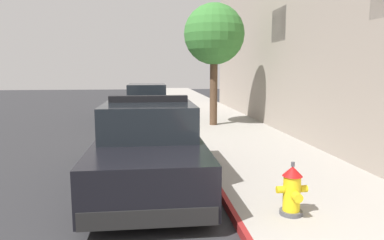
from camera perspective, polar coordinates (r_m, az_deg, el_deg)
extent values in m
cube|color=#2B2B2D|center=(11.92, -22.41, -3.43)|extent=(31.72, 60.00, 0.20)
cube|color=#9E9991|center=(11.75, 6.98, -2.19)|extent=(3.10, 60.00, 0.14)
cube|color=maroon|center=(11.49, -0.76, -2.37)|extent=(0.08, 60.00, 0.14)
cube|color=gray|center=(14.00, 27.30, 12.10)|extent=(6.76, 20.26, 6.70)
cube|color=black|center=(12.52, 14.10, 14.87)|extent=(0.06, 1.30, 1.10)
cube|color=black|center=(17.92, 7.55, 12.91)|extent=(0.06, 1.30, 1.10)
cube|color=black|center=(6.73, -6.99, -5.46)|extent=(1.84, 4.80, 0.76)
cube|color=black|center=(6.75, -7.08, 0.45)|extent=(1.64, 2.50, 0.60)
cube|color=black|center=(4.59, -7.10, -15.48)|extent=(1.76, 0.16, 0.24)
cube|color=black|center=(9.07, -6.88, -3.62)|extent=(1.76, 0.16, 0.24)
cylinder|color=black|center=(8.50, -12.72, -4.56)|extent=(0.22, 0.64, 0.64)
cylinder|color=black|center=(8.48, -1.06, -4.38)|extent=(0.22, 0.64, 0.64)
cylinder|color=black|center=(5.26, -16.69, -12.61)|extent=(0.22, 0.64, 0.64)
cylinder|color=black|center=(5.24, 2.63, -12.35)|extent=(0.22, 0.64, 0.64)
cube|color=black|center=(6.67, -7.14, 3.46)|extent=(1.48, 0.20, 0.12)
cube|color=red|center=(6.68, -10.15, 3.41)|extent=(0.44, 0.18, 0.11)
cube|color=#1E33E0|center=(6.67, -4.13, 3.51)|extent=(0.44, 0.18, 0.11)
cube|color=black|center=(15.82, -7.37, 2.31)|extent=(1.84, 4.80, 0.76)
cube|color=black|center=(15.91, -7.40, 4.80)|extent=(1.64, 2.50, 0.60)
cube|color=black|center=(13.52, -7.46, 0.23)|extent=(1.76, 0.16, 0.24)
cube|color=black|center=(18.17, -7.26, 2.22)|extent=(1.76, 0.16, 0.24)
cylinder|color=black|center=(17.56, -10.09, 1.96)|extent=(0.22, 0.64, 0.64)
cylinder|color=black|center=(17.54, -4.47, 2.06)|extent=(0.22, 0.64, 0.64)
cylinder|color=black|center=(14.20, -10.90, 0.52)|extent=(0.22, 0.64, 0.64)
cylinder|color=black|center=(14.17, -3.95, 0.63)|extent=(0.22, 0.64, 0.64)
cylinder|color=#4C4C51|center=(5.27, 15.89, -14.34)|extent=(0.32, 0.32, 0.06)
cylinder|color=yellow|center=(5.17, 16.02, -11.46)|extent=(0.24, 0.24, 0.50)
cone|color=red|center=(5.07, 16.16, -8.05)|extent=(0.28, 0.28, 0.14)
cylinder|color=#4C4C51|center=(5.05, 16.20, -6.96)|extent=(0.05, 0.05, 0.06)
cylinder|color=yellow|center=(5.09, 14.24, -10.99)|extent=(0.10, 0.10, 0.10)
cylinder|color=yellow|center=(5.21, 17.80, -10.66)|extent=(0.10, 0.10, 0.10)
cylinder|color=yellow|center=(5.01, 16.82, -12.01)|extent=(0.13, 0.12, 0.13)
cylinder|color=brown|center=(12.98, 3.56, 4.83)|extent=(0.28, 0.28, 2.56)
sphere|color=#387A33|center=(13.03, 3.64, 13.87)|extent=(2.20, 2.20, 2.20)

